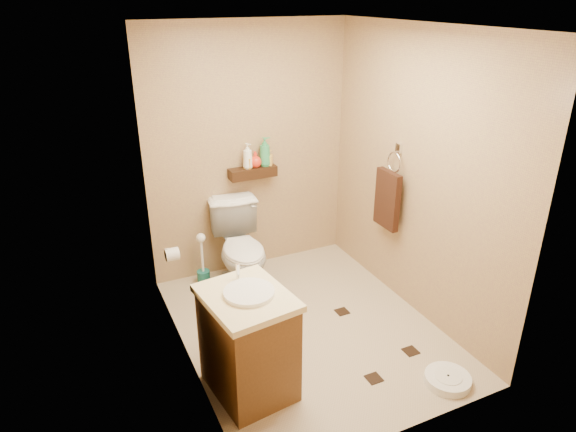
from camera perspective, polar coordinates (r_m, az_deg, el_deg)
ground at (r=4.44m, az=2.14°, el=-12.27°), size 2.50×2.50×0.00m
wall_back at (r=4.94m, az=-4.34°, el=7.10°), size 2.00×0.04×2.40m
wall_front at (r=2.92m, az=13.85°, el=-5.92°), size 2.00×0.04×2.40m
wall_left at (r=3.54m, az=-12.11°, el=-0.27°), size 0.04×2.50×2.40m
wall_right at (r=4.39m, az=14.11°, el=4.27°), size 0.04×2.50×2.40m
ceiling at (r=3.60m, az=2.75°, el=20.38°), size 2.00×2.50×0.02m
wall_shelf at (r=4.92m, az=-3.94°, el=4.85°), size 0.46×0.14×0.10m
floor_accents at (r=4.40m, az=2.81°, el=-12.63°), size 1.30×1.45×0.01m
toilet at (r=4.79m, az=-5.18°, el=-3.71°), size 0.56×0.86×0.82m
vanity at (r=3.63m, az=-4.44°, el=-13.77°), size 0.60×0.70×0.90m
bathroom_scale at (r=4.06m, az=17.31°, el=-16.94°), size 0.41×0.41×0.07m
toilet_brush at (r=5.01m, az=-9.44°, el=-5.52°), size 0.12×0.12×0.53m
towel_ring at (r=4.61m, az=11.04°, el=2.11°), size 0.12×0.30×0.76m
toilet_paper at (r=4.38m, az=-12.76°, el=-4.17°), size 0.12×0.11×0.12m
bottle_a at (r=4.85m, az=-4.51°, el=6.68°), size 0.13×0.13×0.24m
bottle_b at (r=4.87m, az=-4.45°, el=6.20°), size 0.10×0.10×0.16m
bottle_c at (r=4.89m, az=-3.64°, el=6.29°), size 0.15×0.15×0.15m
bottle_d at (r=4.91m, az=-2.59°, el=7.16°), size 0.14×0.14×0.28m
bottle_e at (r=4.94m, az=-2.16°, el=6.50°), size 0.09×0.09×0.15m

